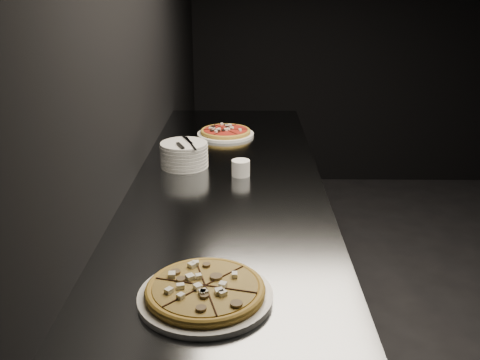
{
  "coord_description": "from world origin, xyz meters",
  "views": [
    {
      "loc": [
        -2.05,
        -1.93,
        1.66
      ],
      "look_at": [
        -2.08,
        -0.07,
        0.96
      ],
      "focal_mm": 40.0,
      "sensor_mm": 36.0,
      "label": 1
    }
  ],
  "objects_px": {
    "ramekin": "(241,168)",
    "plate_stack": "(184,155)",
    "pizza_mushroom": "(205,292)",
    "counter": "(228,286)",
    "cutlery": "(185,143)",
    "pizza_tomato": "(226,132)"
  },
  "relations": [
    {
      "from": "pizza_mushroom",
      "to": "plate_stack",
      "type": "distance_m",
      "value": 1.01
    },
    {
      "from": "ramekin",
      "to": "plate_stack",
      "type": "bearing_deg",
      "value": 154.98
    },
    {
      "from": "pizza_mushroom",
      "to": "cutlery",
      "type": "distance_m",
      "value": 1.0
    },
    {
      "from": "pizza_tomato",
      "to": "ramekin",
      "type": "xyz_separation_m",
      "value": [
        0.08,
        -0.58,
        0.02
      ]
    },
    {
      "from": "pizza_mushroom",
      "to": "pizza_tomato",
      "type": "bearing_deg",
      "value": 90.31
    },
    {
      "from": "counter",
      "to": "plate_stack",
      "type": "relative_size",
      "value": 12.39
    },
    {
      "from": "cutlery",
      "to": "ramekin",
      "type": "bearing_deg",
      "value": -45.92
    },
    {
      "from": "pizza_tomato",
      "to": "cutlery",
      "type": "xyz_separation_m",
      "value": [
        -0.15,
        -0.49,
        0.09
      ]
    },
    {
      "from": "pizza_mushroom",
      "to": "plate_stack",
      "type": "height_order",
      "value": "plate_stack"
    },
    {
      "from": "plate_stack",
      "to": "ramekin",
      "type": "bearing_deg",
      "value": -25.02
    },
    {
      "from": "ramekin",
      "to": "pizza_tomato",
      "type": "bearing_deg",
      "value": 98.2
    },
    {
      "from": "cutlery",
      "to": "counter",
      "type": "bearing_deg",
      "value": -68.92
    },
    {
      "from": "counter",
      "to": "plate_stack",
      "type": "distance_m",
      "value": 0.58
    },
    {
      "from": "pizza_mushroom",
      "to": "ramekin",
      "type": "distance_m",
      "value": 0.89
    },
    {
      "from": "pizza_tomato",
      "to": "counter",
      "type": "bearing_deg",
      "value": -87.16
    },
    {
      "from": "pizza_mushroom",
      "to": "counter",
      "type": "bearing_deg",
      "value": 88.18
    },
    {
      "from": "pizza_mushroom",
      "to": "cutlery",
      "type": "height_order",
      "value": "cutlery"
    },
    {
      "from": "pizza_mushroom",
      "to": "cutlery",
      "type": "relative_size",
      "value": 1.73
    },
    {
      "from": "pizza_mushroom",
      "to": "cutlery",
      "type": "bearing_deg",
      "value": 98.95
    },
    {
      "from": "pizza_mushroom",
      "to": "ramekin",
      "type": "relative_size",
      "value": 4.92
    },
    {
      "from": "counter",
      "to": "cutlery",
      "type": "bearing_deg",
      "value": 134.34
    },
    {
      "from": "cutlery",
      "to": "pizza_tomato",
      "type": "bearing_deg",
      "value": 49.91
    }
  ]
}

